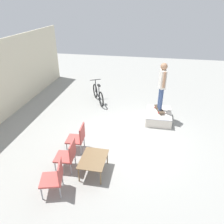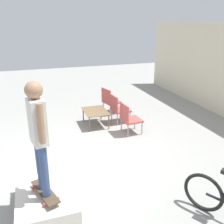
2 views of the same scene
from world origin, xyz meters
name	(u,v)px [view 1 (image 1 of 2)]	position (x,y,z in m)	size (l,w,h in m)	color
ground_plane	(127,140)	(0.00, 0.00, 0.00)	(24.00, 24.00, 0.00)	gray
skate_ramp_box	(158,116)	(1.58, -1.04, 0.19)	(1.28, 0.96, 0.39)	silver
skateboard_on_ramp	(159,109)	(1.68, -1.05, 0.45)	(0.80, 0.43, 0.07)	#473828
person_skater	(162,83)	(1.68, -1.05, 1.55)	(0.56, 0.27, 1.82)	#384C7A
coffee_table	(93,160)	(-1.73, 0.72, 0.43)	(0.94, 0.69, 0.47)	brown
patio_chair_left	(55,177)	(-2.58, 1.46, 0.49)	(0.64, 0.64, 0.90)	#99999E
patio_chair_center	(68,155)	(-1.72, 1.46, 0.49)	(0.56, 0.56, 0.90)	#99999E
patio_chair_right	(78,137)	(-0.84, 1.46, 0.49)	(0.55, 0.55, 0.90)	#99999E
bicycle	(98,94)	(2.86, 1.74, 0.37)	(1.55, 0.90, 0.96)	black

